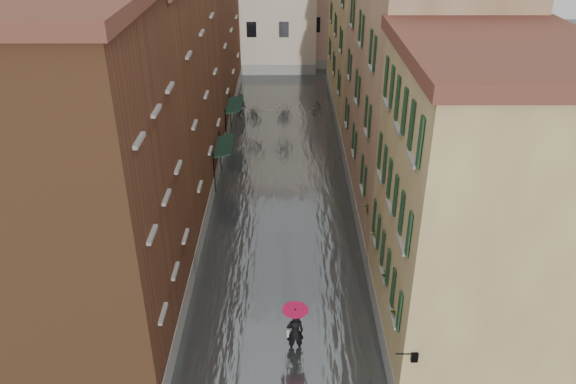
{
  "coord_description": "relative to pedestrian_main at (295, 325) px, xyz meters",
  "views": [
    {
      "loc": [
        0.3,
        -19.16,
        16.18
      ],
      "look_at": [
        0.34,
        4.92,
        3.0
      ],
      "focal_mm": 35.0,
      "sensor_mm": 36.0,
      "label": 1
    }
  ],
  "objects": [
    {
      "name": "window_planters",
      "position": [
        3.52,
        1.97,
        2.23
      ],
      "size": [
        0.59,
        8.02,
        0.84
      ],
      "color": "brown",
      "rests_on": "ground"
    },
    {
      "name": "building_right_far",
      "position": [
        6.4,
        26.67,
        4.47
      ],
      "size": [
        6.0,
        16.0,
        11.5
      ],
      "primitive_type": "cube",
      "color": "#96794D",
      "rests_on": "ground"
    },
    {
      "name": "building_end_pink",
      "position": [
        5.4,
        42.67,
        4.72
      ],
      "size": [
        10.0,
        9.0,
        12.0
      ],
      "primitive_type": "cube",
      "color": "tan",
      "rests_on": "ground"
    },
    {
      "name": "wall_lantern",
      "position": [
        3.73,
        -3.33,
        1.73
      ],
      "size": [
        0.71,
        0.22,
        0.35
      ],
      "color": "black",
      "rests_on": "ground"
    },
    {
      "name": "floodwater",
      "position": [
        -0.6,
        15.67,
        -1.18
      ],
      "size": [
        10.0,
        60.0,
        0.2
      ],
      "primitive_type": "cube",
      "color": "#484D4F",
      "rests_on": "ground"
    },
    {
      "name": "ground",
      "position": [
        -0.6,
        2.67,
        -1.28
      ],
      "size": [
        120.0,
        120.0,
        0.0
      ],
      "primitive_type": "plane",
      "color": "#515053",
      "rests_on": "ground"
    },
    {
      "name": "awning_near",
      "position": [
        -4.08,
        14.26,
        1.2
      ],
      "size": [
        1.09,
        3.2,
        2.8
      ],
      "color": "black",
      "rests_on": "ground"
    },
    {
      "name": "building_left_far",
      "position": [
        -7.6,
        26.67,
        5.72
      ],
      "size": [
        6.0,
        16.0,
        14.0
      ],
      "primitive_type": "cube",
      "color": "brown",
      "rests_on": "ground"
    },
    {
      "name": "pedestrian_main",
      "position": [
        0.0,
        0.0,
        0.0
      ],
      "size": [
        1.05,
        1.05,
        2.06
      ],
      "color": "black",
      "rests_on": "ground"
    },
    {
      "name": "building_right_mid",
      "position": [
        6.4,
        11.67,
        5.22
      ],
      "size": [
        6.0,
        14.0,
        13.0
      ],
      "primitive_type": "cube",
      "color": "tan",
      "rests_on": "ground"
    },
    {
      "name": "pedestrian_far",
      "position": [
        -3.89,
        25.23,
        -0.4
      ],
      "size": [
        1.03,
        0.92,
        1.75
      ],
      "primitive_type": "imported",
      "rotation": [
        0.0,
        0.0,
        -0.36
      ],
      "color": "black",
      "rests_on": "ground"
    },
    {
      "name": "building_left_mid",
      "position": [
        -7.6,
        11.67,
        4.97
      ],
      "size": [
        6.0,
        14.0,
        12.5
      ],
      "primitive_type": "cube",
      "color": "brown",
      "rests_on": "ground"
    },
    {
      "name": "building_left_near",
      "position": [
        -7.6,
        0.67,
        5.22
      ],
      "size": [
        6.0,
        8.0,
        13.0
      ],
      "primitive_type": "cube",
      "color": "brown",
      "rests_on": "ground"
    },
    {
      "name": "building_right_near",
      "position": [
        6.4,
        0.67,
        4.47
      ],
      "size": [
        6.0,
        8.0,
        11.5
      ],
      "primitive_type": "cube",
      "color": "#96794D",
      "rests_on": "ground"
    },
    {
      "name": "awning_far",
      "position": [
        -4.08,
        21.36,
        1.2
      ],
      "size": [
        1.09,
        3.41,
        2.8
      ],
      "color": "black",
      "rests_on": "ground"
    }
  ]
}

